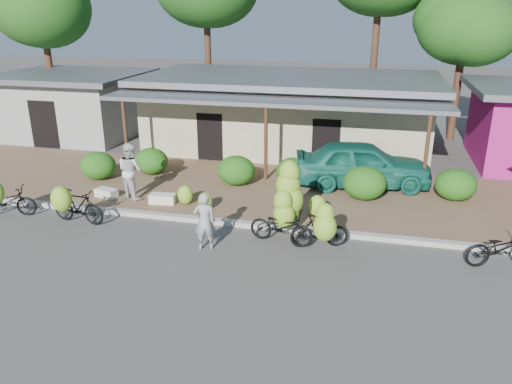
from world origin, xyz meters
TOP-DOWN VIEW (x-y plane):
  - ground at (0.00, 0.00)m, footprint 100.00×100.00m
  - sidewalk at (0.00, 5.00)m, footprint 60.00×6.00m
  - curb at (0.00, 2.00)m, footprint 60.00×0.25m
  - shop_main at (0.00, 10.93)m, footprint 13.00×8.50m
  - shop_grey at (-11.00, 10.99)m, footprint 7.00×6.00m
  - tree_back_left at (-13.69, 13.11)m, footprint 5.16×5.04m
  - tree_near_right at (7.31, 14.61)m, footprint 4.53×4.36m
  - hedge_0 at (-6.07, 4.68)m, footprint 1.33×1.20m
  - hedge_1 at (-4.41, 5.70)m, footprint 1.30×1.17m
  - hedge_2 at (-0.90, 5.28)m, footprint 1.37×1.23m
  - hedge_3 at (1.10, 5.79)m, footprint 1.26×1.14m
  - hedge_4 at (3.64, 4.87)m, footprint 1.44×1.30m
  - hedge_5 at (6.58, 5.50)m, footprint 1.34×1.21m
  - bike_far_left at (-7.14, 0.97)m, footprint 1.93×1.44m
  - bike_left at (-4.70, 0.98)m, footprint 1.80×1.24m
  - bike_center at (1.58, 1.48)m, footprint 1.93×1.33m
  - bike_right at (2.65, 0.98)m, footprint 1.65×1.33m
  - bike_far_right at (7.17, 1.20)m, footprint 1.99×1.20m
  - loose_banana_a at (-2.00, 3.02)m, footprint 0.52×0.44m
  - loose_banana_b at (-1.21, 2.73)m, footprint 0.46×0.39m
  - loose_banana_c at (2.31, 3.00)m, footprint 0.55×0.47m
  - sack_near at (-2.76, 2.94)m, footprint 0.88×0.48m
  - sack_far at (-4.85, 3.02)m, footprint 0.82×0.56m
  - vendor at (-0.39, 0.34)m, footprint 0.68×0.56m
  - bystander at (-3.95, 3.19)m, footprint 1.15×1.07m
  - teal_van at (3.50, 6.20)m, footprint 5.05×2.68m

SIDE VIEW (x-z plane):
  - ground at x=0.00m, z-range 0.00..0.00m
  - sidewalk at x=0.00m, z-range 0.00..0.12m
  - curb at x=0.00m, z-range 0.00..0.15m
  - sack_far at x=-4.85m, z-range 0.12..0.40m
  - sack_near at x=-2.76m, z-range 0.12..0.42m
  - loose_banana_b at x=-1.21m, z-range 0.12..0.70m
  - loose_banana_a at x=-2.00m, z-range 0.12..0.77m
  - loose_banana_c at x=2.31m, z-range 0.12..0.81m
  - bike_far_right at x=7.17m, z-range 0.00..0.99m
  - bike_far_left at x=-7.14m, z-range -0.12..1.28m
  - hedge_3 at x=1.10m, z-range 0.12..1.10m
  - hedge_1 at x=-4.41m, z-range 0.12..1.14m
  - bike_left at x=-4.70m, z-range -0.07..1.32m
  - hedge_0 at x=-6.07m, z-range 0.12..1.16m
  - hedge_5 at x=6.58m, z-range 0.12..1.17m
  - bike_right at x=2.65m, z-range -0.11..1.41m
  - hedge_2 at x=-0.90m, z-range 0.12..1.18m
  - hedge_4 at x=3.64m, z-range 0.12..1.24m
  - vendor at x=-0.39m, z-range 0.00..1.62m
  - bike_center at x=1.58m, z-range -0.24..2.00m
  - teal_van at x=3.50m, z-range 0.12..1.76m
  - bystander at x=-3.95m, z-range 0.12..2.01m
  - shop_grey at x=-11.00m, z-range 0.04..3.19m
  - shop_main at x=0.00m, z-range 0.05..3.40m
  - tree_near_right at x=7.31m, z-range 1.88..9.01m
  - tree_back_left at x=-13.69m, z-range 2.16..10.33m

